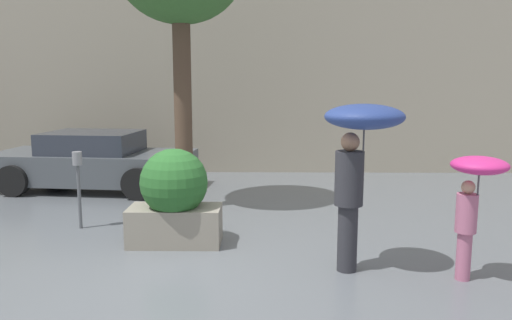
{
  "coord_description": "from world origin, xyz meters",
  "views": [
    {
      "loc": [
        1.03,
        -5.72,
        2.2
      ],
      "look_at": [
        0.92,
        1.6,
        1.05
      ],
      "focal_mm": 35.0,
      "sensor_mm": 36.0,
      "label": 1
    }
  ],
  "objects_px": {
    "planter_box": "(174,197)",
    "person_child": "(474,188)",
    "parking_meter": "(78,173)",
    "parked_car_near": "(93,162)",
    "person_adult": "(359,145)"
  },
  "relations": [
    {
      "from": "planter_box",
      "to": "person_child",
      "type": "relative_size",
      "value": 0.93
    },
    {
      "from": "person_child",
      "to": "parking_meter",
      "type": "relative_size",
      "value": 1.2
    },
    {
      "from": "planter_box",
      "to": "parked_car_near",
      "type": "height_order",
      "value": "planter_box"
    },
    {
      "from": "planter_box",
      "to": "parking_meter",
      "type": "bearing_deg",
      "value": 155.57
    },
    {
      "from": "planter_box",
      "to": "person_child",
      "type": "height_order",
      "value": "person_child"
    },
    {
      "from": "person_child",
      "to": "parked_car_near",
      "type": "relative_size",
      "value": 0.34
    },
    {
      "from": "planter_box",
      "to": "person_child",
      "type": "distance_m",
      "value": 3.73
    },
    {
      "from": "parked_car_near",
      "to": "person_adult",
      "type": "bearing_deg",
      "value": -128.69
    },
    {
      "from": "planter_box",
      "to": "parked_car_near",
      "type": "bearing_deg",
      "value": 123.05
    },
    {
      "from": "parking_meter",
      "to": "person_adult",
      "type": "bearing_deg",
      "value": -23.41
    },
    {
      "from": "parked_car_near",
      "to": "person_child",
      "type": "bearing_deg",
      "value": -123.77
    },
    {
      "from": "parked_car_near",
      "to": "parking_meter",
      "type": "xyz_separation_m",
      "value": [
        0.75,
        -2.84,
        0.29
      ]
    },
    {
      "from": "planter_box",
      "to": "parked_car_near",
      "type": "relative_size",
      "value": 0.31
    },
    {
      "from": "parked_car_near",
      "to": "parking_meter",
      "type": "height_order",
      "value": "parked_car_near"
    },
    {
      "from": "person_child",
      "to": "parking_meter",
      "type": "height_order",
      "value": "person_child"
    }
  ]
}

